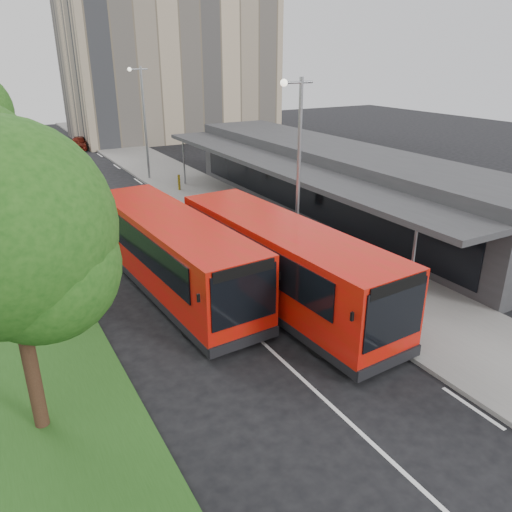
{
  "coord_description": "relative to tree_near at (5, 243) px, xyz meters",
  "views": [
    {
      "loc": [
        -7.3,
        -14.67,
        8.96
      ],
      "look_at": [
        1.79,
        1.29,
        1.5
      ],
      "focal_mm": 35.0,
      "sensor_mm": 36.0,
      "label": 1
    }
  ],
  "objects": [
    {
      "name": "ground",
      "position": [
        7.01,
        2.95,
        -5.08
      ],
      "size": [
        120.0,
        120.0,
        0.0
      ],
      "primitive_type": "plane",
      "color": "black",
      "rests_on": "ground"
    },
    {
      "name": "pavement",
      "position": [
        13.01,
        22.95,
        -5.01
      ],
      "size": [
        5.0,
        80.0,
        0.15
      ],
      "primitive_type": "cube",
      "color": "slate",
      "rests_on": "ground"
    },
    {
      "name": "lane_centre_line",
      "position": [
        7.01,
        17.95,
        -5.08
      ],
      "size": [
        0.12,
        70.0,
        0.01
      ],
      "primitive_type": "cube",
      "color": "silver",
      "rests_on": "ground"
    },
    {
      "name": "kerb_dashes",
      "position": [
        10.31,
        21.95,
        -5.08
      ],
      "size": [
        0.12,
        56.0,
        0.01
      ],
      "color": "silver",
      "rests_on": "ground"
    },
    {
      "name": "office_block",
      "position": [
        21.01,
        44.95,
        3.92
      ],
      "size": [
        22.0,
        12.0,
        18.0
      ],
      "primitive_type": "cube",
      "color": "tan",
      "rests_on": "ground"
    },
    {
      "name": "station_building",
      "position": [
        17.87,
        10.95,
        -3.04
      ],
      "size": [
        7.7,
        26.0,
        4.0
      ],
      "color": "#2F2F31",
      "rests_on": "ground"
    },
    {
      "name": "tree_near",
      "position": [
        0.0,
        0.0,
        0.0
      ],
      "size": [
        4.9,
        4.9,
        7.87
      ],
      "color": "#372016",
      "rests_on": "ground"
    },
    {
      "name": "lamp_post_near",
      "position": [
        11.13,
        4.95,
        -0.37
      ],
      "size": [
        1.44,
        0.28,
        8.0
      ],
      "color": "gray",
      "rests_on": "pavement"
    },
    {
      "name": "lamp_post_far",
      "position": [
        11.13,
        24.95,
        -0.37
      ],
      "size": [
        1.44,
        0.28,
        8.0
      ],
      "color": "gray",
      "rests_on": "pavement"
    },
    {
      "name": "bus_main",
      "position": [
        9.08,
        2.77,
        -3.46
      ],
      "size": [
        3.46,
        11.31,
        3.16
      ],
      "rotation": [
        0.0,
        0.0,
        0.06
      ],
      "color": "red",
      "rests_on": "ground"
    },
    {
      "name": "bus_second",
      "position": [
        5.9,
        5.85,
        -3.48
      ],
      "size": [
        3.4,
        11.14,
        3.12
      ],
      "rotation": [
        0.0,
        0.0,
        0.06
      ],
      "color": "red",
      "rests_on": "ground"
    },
    {
      "name": "litter_bin",
      "position": [
        12.59,
        12.86,
        -4.44
      ],
      "size": [
        0.58,
        0.58,
        0.99
      ],
      "primitive_type": "cylinder",
      "rotation": [
        0.0,
        0.0,
        0.05
      ],
      "color": "#3A2818",
      "rests_on": "pavement"
    },
    {
      "name": "bollard",
      "position": [
        11.9,
        20.48,
        -4.41
      ],
      "size": [
        0.18,
        0.18,
        1.05
      ],
      "primitive_type": "cylinder",
      "rotation": [
        0.0,
        0.0,
        -0.08
      ],
      "color": "gold",
      "rests_on": "pavement"
    },
    {
      "name": "car_near",
      "position": [
        9.29,
        41.1,
        -4.43
      ],
      "size": [
        2.28,
        4.05,
        1.3
      ],
      "primitive_type": "imported",
      "rotation": [
        0.0,
        0.0,
        -0.21
      ],
      "color": "#5F160D",
      "rests_on": "ground"
    },
    {
      "name": "car_far",
      "position": [
        6.33,
        47.23,
        -4.42
      ],
      "size": [
        1.72,
        4.12,
        1.33
      ],
      "primitive_type": "imported",
      "rotation": [
        0.0,
        0.0,
        -0.08
      ],
      "color": "navy",
      "rests_on": "ground"
    }
  ]
}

